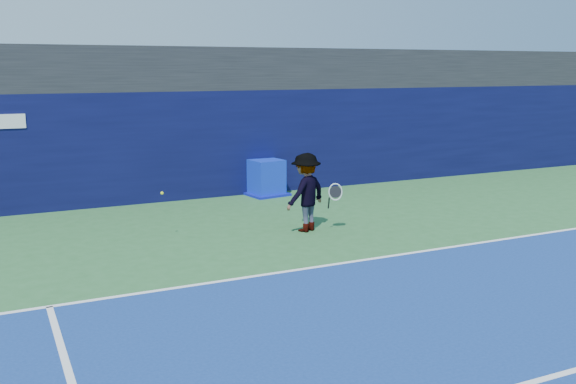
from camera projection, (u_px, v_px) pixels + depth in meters
name	position (u px, v px, depth m)	size (l,w,h in m)	color
ground	(433.00, 322.00, 9.34)	(80.00, 80.00, 0.00)	#2C6331
baseline	(332.00, 265.00, 12.00)	(24.00, 0.10, 0.01)	white
service_line	(539.00, 380.00, 7.57)	(24.00, 0.10, 0.01)	white
stadium_band	(192.00, 69.00, 18.86)	(36.00, 3.00, 1.20)	black
back_wall_assembly	(205.00, 143.00, 18.37)	(36.00, 1.03, 3.00)	#090B34
equipment_cart	(266.00, 179.00, 18.53)	(1.23, 1.23, 1.03)	#0D26BE
tennis_player	(306.00, 192.00, 14.37)	(1.41, 1.06, 1.77)	silver
tennis_ball	(162.00, 193.00, 13.64)	(0.06, 0.06, 0.06)	#C5D918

